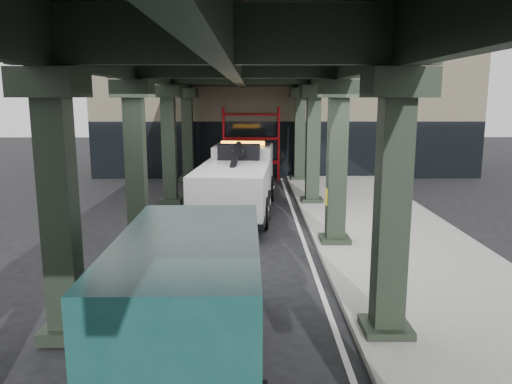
{
  "coord_description": "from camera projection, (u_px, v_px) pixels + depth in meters",
  "views": [
    {
      "loc": [
        0.08,
        -12.78,
        4.5
      ],
      "look_at": [
        0.18,
        1.98,
        1.7
      ],
      "focal_mm": 35.0,
      "sensor_mm": 36.0,
      "label": 1
    }
  ],
  "objects": [
    {
      "name": "sidewalk",
      "position": [
        396.0,
        243.0,
        15.38
      ],
      "size": [
        5.0,
        40.0,
        0.15
      ],
      "primitive_type": "cube",
      "color": "gray",
      "rests_on": "ground"
    },
    {
      "name": "building",
      "position": [
        282.0,
        105.0,
        32.31
      ],
      "size": [
        22.0,
        10.0,
        8.0
      ],
      "primitive_type": "cube",
      "color": "#C6B793",
      "rests_on": "ground"
    },
    {
      "name": "viaduct",
      "position": [
        236.0,
        64.0,
        14.34
      ],
      "size": [
        7.4,
        32.0,
        6.4
      ],
      "color": "black",
      "rests_on": "ground"
    },
    {
      "name": "tow_truck",
      "position": [
        238.0,
        179.0,
        19.45
      ],
      "size": [
        3.1,
        8.78,
        2.83
      ],
      "rotation": [
        0.0,
        0.0,
        -0.08
      ],
      "color": "black",
      "rests_on": "ground"
    },
    {
      "name": "ground",
      "position": [
        250.0,
        268.0,
        13.39
      ],
      "size": [
        90.0,
        90.0,
        0.0
      ],
      "primitive_type": "plane",
      "color": "black",
      "rests_on": "ground"
    },
    {
      "name": "scaffolding",
      "position": [
        251.0,
        142.0,
        27.39
      ],
      "size": [
        3.08,
        0.88,
        4.0
      ],
      "color": "red",
      "rests_on": "ground"
    },
    {
      "name": "towed_van",
      "position": [
        192.0,
        297.0,
        8.16
      ],
      "size": [
        2.44,
        5.94,
        2.4
      ],
      "rotation": [
        0.0,
        0.0,
        0.01
      ],
      "color": "#113E3C",
      "rests_on": "ground"
    },
    {
      "name": "lane_stripe",
      "position": [
        305.0,
        246.0,
        15.37
      ],
      "size": [
        0.12,
        38.0,
        0.01
      ],
      "primitive_type": "cube",
      "color": "silver",
      "rests_on": "ground"
    }
  ]
}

